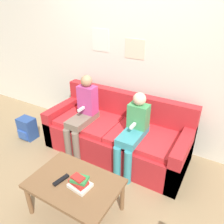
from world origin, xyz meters
The scene contains 9 objects.
ground_plane centered at (0.00, 0.00, 0.00)m, with size 10.00×10.00×0.00m, color #937A56.
wall_back centered at (0.00, 1.00, 1.30)m, with size 8.00×0.07×2.60m.
couch centered at (0.00, 0.51, 0.27)m, with size 1.93×0.79×0.80m.
coffee_table centered at (0.13, -0.56, 0.36)m, with size 0.86×0.58×0.40m.
person_left centered at (-0.42, 0.33, 0.59)m, with size 0.24×0.55×1.08m.
person_right centered at (0.33, 0.32, 0.55)m, with size 0.24×0.55×0.99m.
tv_remote centered at (0.01, -0.61, 0.41)m, with size 0.07×0.17×0.02m.
book_stack centered at (0.21, -0.58, 0.45)m, with size 0.21×0.18×0.12m.
backpack centered at (-1.35, 0.11, 0.17)m, with size 0.25×0.21×0.34m.
Camera 1 is at (1.20, -1.69, 1.96)m, focal length 35.00 mm.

